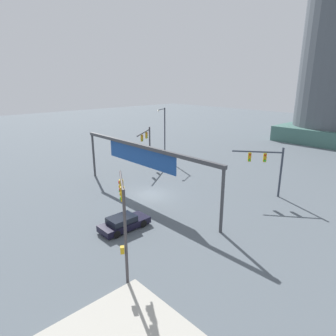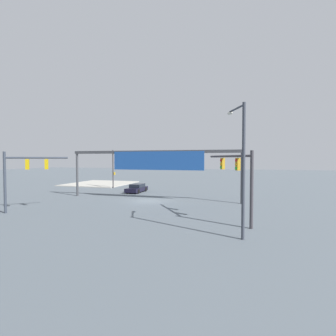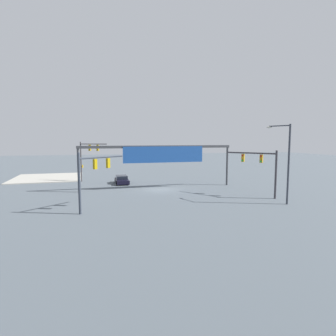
# 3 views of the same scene
# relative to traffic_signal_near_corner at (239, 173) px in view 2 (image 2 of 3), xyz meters

# --- Properties ---
(ground_plane) EXTENTS (191.23, 191.23, 0.00)m
(ground_plane) POSITION_rel_traffic_signal_near_corner_xyz_m (10.18, -7.74, -3.83)
(ground_plane) COLOR #535D64
(sidewalk_corner) EXTENTS (11.13, 12.05, 0.15)m
(sidewalk_corner) POSITION_rel_traffic_signal_near_corner_xyz_m (26.26, -23.94, -3.76)
(sidewalk_corner) COLOR #B1ADA2
(sidewalk_corner) RESTS_ON ground
(traffic_signal_near_corner) EXTENTS (3.57, 5.12, 5.45)m
(traffic_signal_near_corner) POSITION_rel_traffic_signal_near_corner_xyz_m (0.00, 0.00, 0.00)
(traffic_signal_near_corner) COLOR #3C393E
(traffic_signal_near_corner) RESTS_ON ground
(traffic_signal_opposite_side) EXTENTS (4.30, 3.43, 5.51)m
(traffic_signal_opposite_side) POSITION_rel_traffic_signal_near_corner_xyz_m (19.00, 1.30, -0.07)
(traffic_signal_opposite_side) COLOR #323945
(traffic_signal_opposite_side) RESTS_ON ground
(traffic_signal_cross_street) EXTENTS (4.04, 2.86, 6.33)m
(traffic_signal_cross_street) POSITION_rel_traffic_signal_near_corner_xyz_m (19.49, -17.77, 0.53)
(traffic_signal_cross_street) COLOR #3C383B
(traffic_signal_cross_street) RESTS_ON ground
(streetlamp_curved_arm) EXTENTS (1.28, 2.54, 8.21)m
(streetlamp_curved_arm) POSITION_rel_traffic_signal_near_corner_xyz_m (-0.21, 3.69, 0.95)
(streetlamp_curved_arm) COLOR #373C46
(streetlamp_curved_arm) RESTS_ON ground
(overhead_sign_gantry) EXTENTS (21.17, 0.43, 5.87)m
(overhead_sign_gantry) POSITION_rel_traffic_signal_near_corner_xyz_m (9.91, -8.78, 1.02)
(overhead_sign_gantry) COLOR #3E3F43
(overhead_sign_gantry) RESTS_ON ground
(sedan_car_approaching) EXTENTS (1.96, 4.41, 1.21)m
(sedan_car_approaching) POSITION_rel_traffic_signal_near_corner_xyz_m (14.55, -14.48, -3.26)
(sedan_car_approaching) COLOR black
(sedan_car_approaching) RESTS_ON ground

